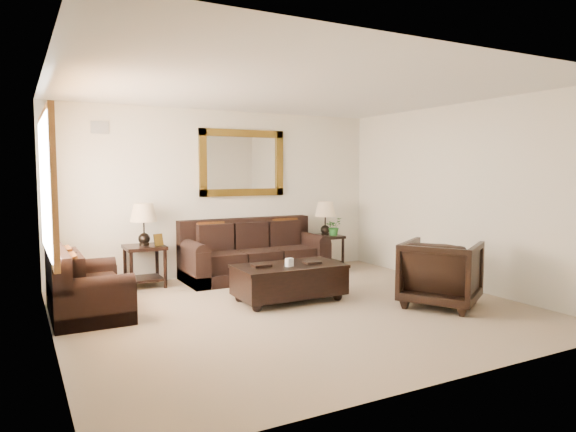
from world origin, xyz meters
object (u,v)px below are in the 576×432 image
sofa (253,256)px  end_table_right (325,225)px  loveseat (84,290)px  end_table_left (144,233)px  armchair (441,270)px  coffee_table (289,278)px

sofa → end_table_right: bearing=5.7°
sofa → loveseat: size_ratio=1.60×
end_table_left → armchair: 4.23m
end_table_right → sofa: bearing=-174.3°
coffee_table → armchair: (1.59, -1.13, 0.16)m
end_table_left → coffee_table: bearing=-49.7°
loveseat → armchair: armchair is taller
end_table_right → armchair: end_table_right is taller
end_table_left → end_table_right: bearing=0.3°
loveseat → end_table_right: end_table_right is taller
sofa → loveseat: 2.90m
end_table_right → end_table_left: bearing=-179.7°
sofa → coffee_table: size_ratio=1.59×
end_table_right → armchair: (-0.10, -2.90, -0.30)m
sofa → loveseat: bearing=-158.6°
end_table_right → coffee_table: (-1.68, -1.77, -0.46)m
sofa → end_table_left: end_table_left is taller
end_table_right → coffee_table: bearing=-133.5°
loveseat → end_table_right: bearing=-73.9°
end_table_left → coffee_table: (1.49, -1.75, -0.51)m
loveseat → coffee_table: loveseat is taller
coffee_table → sofa: bearing=83.2°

